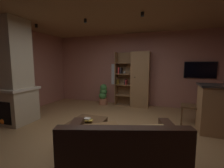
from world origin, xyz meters
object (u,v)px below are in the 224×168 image
dining_chair (194,104)px  coffee_table (87,126)px  bookshelf_cabinet (138,80)px  potted_floor_plant (103,94)px  table_book_0 (88,120)px  wall_mounted_tv (200,70)px  stone_fireplace (13,77)px  table_book_2 (87,119)px  table_book_1 (89,121)px  leather_couch (122,157)px

dining_chair → coffee_table: bearing=-139.7°
bookshelf_cabinet → potted_floor_plant: bookshelf_cabinet is taller
table_book_0 → wall_mounted_tv: size_ratio=0.12×
stone_fireplace → table_book_0: 2.46m
table_book_0 → potted_floor_plant: (-0.84, 2.81, -0.08)m
table_book_0 → wall_mounted_tv: bearing=52.9°
coffee_table → potted_floor_plant: bearing=106.3°
potted_floor_plant → wall_mounted_tv: 3.38m
table_book_2 → potted_floor_plant: 3.00m
table_book_1 → bookshelf_cabinet: bearing=83.3°
stone_fireplace → dining_chair: 4.60m
leather_couch → coffee_table: bearing=142.8°
table_book_1 → dining_chair: dining_chair is taller
bookshelf_cabinet → wall_mounted_tv: bookshelf_cabinet is taller
stone_fireplace → table_book_2: (2.34, -0.46, -0.67)m
table_book_1 → potted_floor_plant: potted_floor_plant is taller
table_book_0 → table_book_2: bearing=-73.4°
coffee_table → wall_mounted_tv: bearing=52.9°
stone_fireplace → table_book_2: bearing=-11.1°
dining_chair → table_book_2: bearing=-138.6°
bookshelf_cabinet → table_book_1: size_ratio=14.35×
stone_fireplace → potted_floor_plant: bearing=58.5°
table_book_0 → table_book_1: 0.10m
leather_couch → coffee_table: 1.09m
potted_floor_plant → dining_chair: bearing=-20.7°
coffee_table → table_book_1: table_book_1 is taller
table_book_0 → dining_chair: 2.67m
table_book_0 → potted_floor_plant: 2.93m
leather_couch → table_book_2: (-0.83, 0.62, 0.21)m
dining_chair → leather_couch: bearing=-116.4°
table_book_1 → leather_couch: bearing=-37.3°
leather_couch → coffee_table: leather_couch is taller
leather_couch → table_book_0: size_ratio=14.96×
stone_fireplace → potted_floor_plant: (1.48, 2.41, -0.79)m
coffee_table → wall_mounted_tv: 4.10m
bookshelf_cabinet → wall_mounted_tv: bearing=6.1°
dining_chair → potted_floor_plant: dining_chair is taller
leather_couch → table_book_1: (-0.79, 0.60, 0.19)m
bookshelf_cabinet → potted_floor_plant: bearing=-173.7°
bookshelf_cabinet → table_book_0: 3.02m
table_book_0 → table_book_2: table_book_2 is taller
leather_couch → potted_floor_plant: (-1.69, 3.49, 0.09)m
leather_couch → wall_mounted_tv: wall_mounted_tv is taller
coffee_table → table_book_1: size_ratio=5.21×
stone_fireplace → coffee_table: stone_fireplace is taller
stone_fireplace → dining_chair: (4.36, 1.32, -0.65)m
table_book_1 → table_book_2: size_ratio=1.25×
table_book_1 → table_book_2: table_book_2 is taller
table_book_2 → leather_couch: bearing=-36.7°
table_book_0 → stone_fireplace: bearing=170.3°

